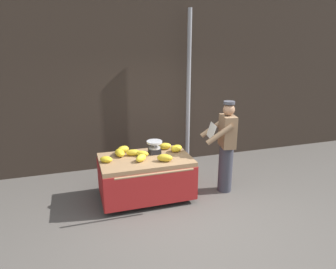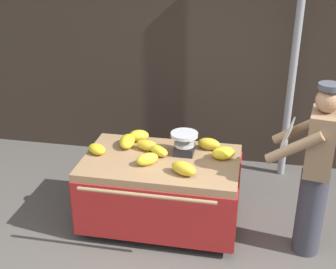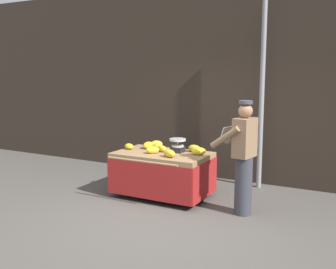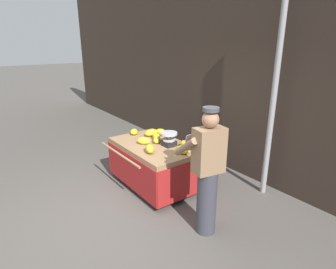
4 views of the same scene
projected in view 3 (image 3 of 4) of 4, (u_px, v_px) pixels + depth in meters
The scene contains 15 objects.
ground_plane at pixel (159, 222), 5.66m from camera, with size 60.00×60.00×0.00m, color #514C47.
back_wall at pixel (229, 81), 7.77m from camera, with size 16.00×0.24×3.89m, color #332821.
street_pole at pixel (262, 97), 7.13m from camera, with size 0.09×0.09×3.37m, color gray.
banana_cart at pixel (162, 165), 6.74m from camera, with size 1.60×1.18×0.77m.
weighing_scale at pixel (178, 145), 6.73m from camera, with size 0.28×0.28×0.23m.
banana_bunch_0 at pixel (158, 147), 6.93m from camera, with size 0.13×0.25×0.11m, color gold.
banana_bunch_1 at pixel (199, 151), 6.52m from camera, with size 0.16×0.24×0.13m, color gold.
banana_bunch_2 at pixel (163, 149), 6.78m from camera, with size 0.12×0.23×0.11m, color yellow.
banana_bunch_3 at pixel (157, 144), 7.17m from camera, with size 0.14×0.22×0.13m, color gold.
banana_bunch_4 at pixel (194, 148), 6.76m from camera, with size 0.12×0.24×0.12m, color gold.
banana_bunch_5 at pixel (153, 150), 6.63m from camera, with size 0.13×0.23×0.12m, color yellow.
banana_bunch_6 at pixel (129, 146), 7.01m from camera, with size 0.14×0.22×0.10m, color gold.
banana_bunch_7 at pixel (148, 145), 7.08m from camera, with size 0.16×0.28×0.12m, color gold.
banana_bunch_8 at pixel (169, 153), 6.34m from camera, with size 0.13×0.27×0.13m, color gold.
vendor_person at pixel (243, 157), 5.86m from camera, with size 0.63×0.58×1.71m.
Camera 3 is at (2.68, -4.69, 2.11)m, focal length 42.30 mm.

